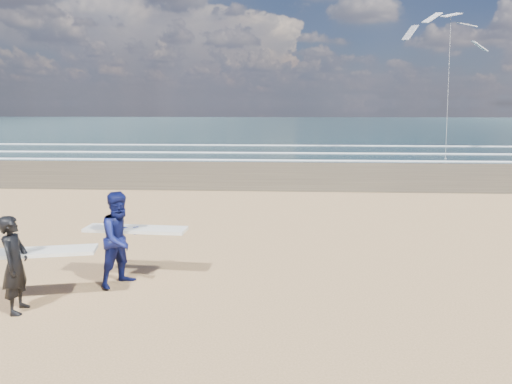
{
  "coord_description": "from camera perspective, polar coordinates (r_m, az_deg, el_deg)",
  "views": [
    {
      "loc": [
        4.7,
        -7.56,
        3.78
      ],
      "look_at": [
        3.96,
        6.0,
        1.14
      ],
      "focal_mm": 32.0,
      "sensor_mm": 36.0,
      "label": 1
    }
  ],
  "objects": [
    {
      "name": "surfer_near",
      "position": [
        9.48,
        -27.64,
        -7.84
      ],
      "size": [
        2.26,
        1.2,
        1.82
      ],
      "color": "black",
      "rests_on": "ground"
    },
    {
      "name": "surfer_far",
      "position": [
        10.0,
        -16.41,
        -5.56
      ],
      "size": [
        2.23,
        1.29,
        2.01
      ],
      "color": "#0D144D",
      "rests_on": "ground"
    },
    {
      "name": "foam_breakers",
      "position": [
        38.99,
        26.29,
        4.38
      ],
      "size": [
        220.0,
        11.7,
        0.05
      ],
      "color": "white",
      "rests_on": "ground"
    },
    {
      "name": "kite_1",
      "position": [
        36.59,
        22.98,
        14.29
      ],
      "size": [
        6.19,
        4.78,
        11.36
      ],
      "color": "slate",
      "rests_on": "ground"
    },
    {
      "name": "ocean",
      "position": [
        81.11,
        14.13,
        8.01
      ],
      "size": [
        220.0,
        100.0,
        0.02
      ],
      "primitive_type": "cube",
      "color": "#172D32",
      "rests_on": "ground"
    }
  ]
}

